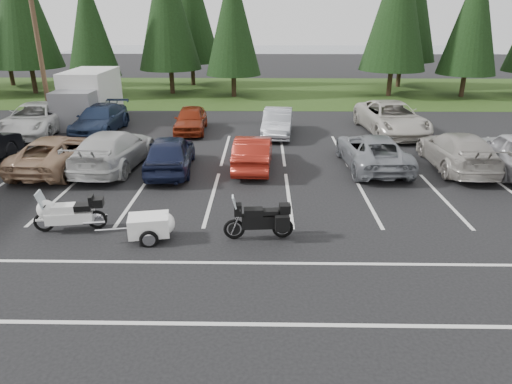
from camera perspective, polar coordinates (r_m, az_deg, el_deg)
The scene contains 26 objects.
ground at distance 15.28m, azimuth -7.77°, elevation -2.07°, with size 120.00×120.00×0.00m, color black.
grass_strip at distance 38.38m, azimuth -2.54°, elevation 12.46°, with size 80.00×16.00×0.01m, color #243C13.
lake_water at distance 69.11m, azimuth 2.48°, elevation 16.52°, with size 70.00×50.00×0.02m, color slate.
utility_pole at distance 28.64m, azimuth -25.64°, elevation 16.83°, with size 1.60×0.26×9.00m.
box_truck at distance 28.64m, azimuth -20.51°, elevation 10.96°, with size 2.40×5.60×2.90m, color silver, non-canonical shape.
stall_markings at distance 17.10m, azimuth -6.82°, elevation 0.63°, with size 32.00×16.00×0.01m, color silver.
conifer_3 at distance 37.49m, azimuth -20.15°, elevation 19.13°, with size 3.87×3.87×9.02m.
conifer_4 at distance 37.45m, azimuth -11.08°, elevation 21.92°, with size 4.80×4.80×11.17m.
conifer_5 at distance 35.50m, azimuth -2.93°, elevation 20.84°, with size 4.14×4.14×9.63m.
conifer_6 at distance 37.22m, azimuth 17.34°, elevation 21.67°, with size 4.93×4.93×11.48m.
conifer_7 at distance 38.73m, azimuth 25.60°, elevation 19.24°, with size 4.27×4.27×9.94m.
conifer_back_b at distance 41.81m, azimuth -8.32°, elevation 22.33°, with size 4.97×4.97×11.58m.
car_near_2 at distance 20.44m, azimuth -23.47°, elevation 4.54°, with size 2.35×5.09×1.41m, color #9E7A5C.
car_near_3 at distance 19.83m, azimuth -17.39°, elevation 5.10°, with size 2.19×5.38×1.56m, color silver.
car_near_4 at distance 18.83m, azimuth -10.71°, elevation 4.78°, with size 1.78×4.43×1.51m, color #161C37.
car_near_5 at distance 18.90m, azimuth -0.35°, elevation 5.01°, with size 1.45×4.16×1.37m, color maroon.
car_near_6 at distance 19.60m, azimuth 14.34°, elevation 4.98°, with size 2.32×5.04×1.40m, color gray.
car_near_7 at distance 20.61m, azimuth 23.85°, elevation 4.75°, with size 2.10×5.17×1.50m, color #9F9A92.
car_far_0 at distance 27.22m, azimuth -25.83°, elevation 8.24°, with size 2.61×5.66×1.57m, color white.
car_far_1 at distance 26.04m, azimuth -18.93°, elevation 8.57°, with size 2.04×5.01×1.45m, color #1B2945.
car_far_2 at distance 25.16m, azimuth -8.17°, elevation 8.98°, with size 1.60×3.97×1.35m, color maroon.
car_far_3 at distance 24.20m, azimuth 2.73°, elevation 8.69°, with size 1.45×4.16×1.37m, color gray.
car_far_4 at distance 25.63m, azimuth 16.57°, elevation 8.86°, with size 2.72×5.90×1.64m, color #BDB7AD.
touring_motorcycle at distance 14.51m, azimuth -22.35°, elevation -2.12°, with size 2.33×0.72×1.29m, color white, non-canonical shape.
cargo_trailer at distance 13.32m, azimuth -13.20°, elevation -4.37°, with size 1.63×0.92×0.75m, color white, non-canonical shape.
adventure_motorcycle at distance 12.93m, azimuth 0.32°, elevation -3.13°, with size 2.21×0.77×1.35m, color black, non-canonical shape.
Camera 1 is at (2.30, -13.82, 6.08)m, focal length 32.00 mm.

